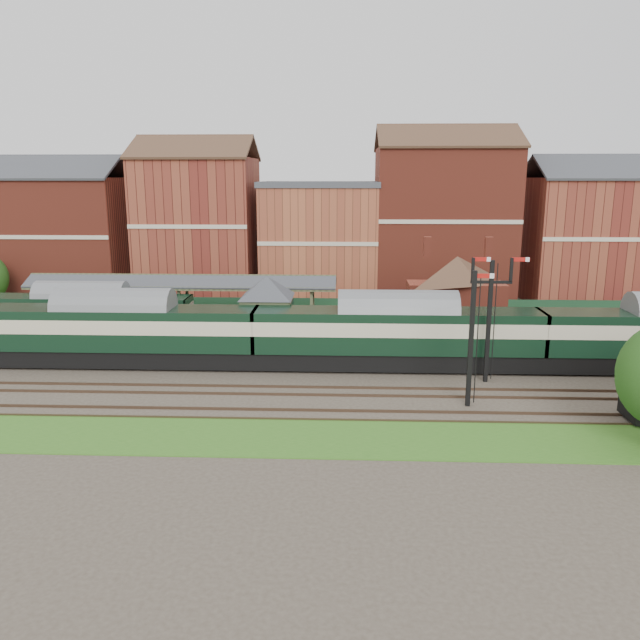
{
  "coord_description": "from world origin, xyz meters",
  "views": [
    {
      "loc": [
        2.74,
        -41.82,
        13.13
      ],
      "look_at": [
        0.97,
        2.0,
        3.0
      ],
      "focal_mm": 35.0,
      "sensor_mm": 36.0,
      "label": 1
    }
  ],
  "objects_px": {
    "semaphore_bracket": "(490,313)",
    "signal_box": "(267,313)",
    "platform_railcar": "(83,313)",
    "dmu_train": "(397,332)"
  },
  "relations": [
    {
      "from": "semaphore_bracket",
      "to": "signal_box",
      "type": "bearing_deg",
      "value": 159.08
    },
    {
      "from": "signal_box",
      "to": "platform_railcar",
      "type": "height_order",
      "value": "signal_box"
    },
    {
      "from": "dmu_train",
      "to": "platform_railcar",
      "type": "height_order",
      "value": "dmu_train"
    },
    {
      "from": "semaphore_bracket",
      "to": "dmu_train",
      "type": "xyz_separation_m",
      "value": [
        -5.68,
        2.5,
        -2.0
      ]
    },
    {
      "from": "dmu_train",
      "to": "platform_railcar",
      "type": "relative_size",
      "value": 3.38
    },
    {
      "from": "signal_box",
      "to": "dmu_train",
      "type": "height_order",
      "value": "signal_box"
    },
    {
      "from": "semaphore_bracket",
      "to": "platform_railcar",
      "type": "xyz_separation_m",
      "value": [
        -30.41,
        9.0,
        -2.28
      ]
    },
    {
      "from": "signal_box",
      "to": "platform_railcar",
      "type": "distance_m",
      "value": 15.73
    },
    {
      "from": "signal_box",
      "to": "platform_railcar",
      "type": "xyz_separation_m",
      "value": [
        -15.37,
        3.25,
        -0.84
      ]
    },
    {
      "from": "dmu_train",
      "to": "platform_railcar",
      "type": "bearing_deg",
      "value": 165.27
    }
  ]
}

